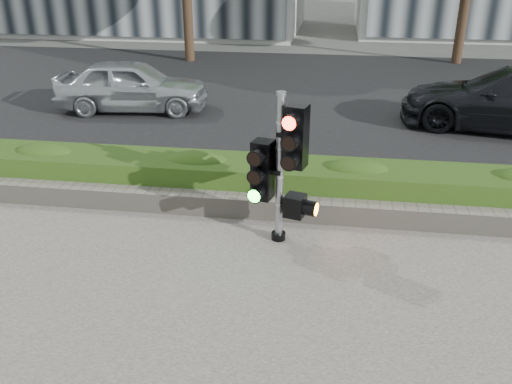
# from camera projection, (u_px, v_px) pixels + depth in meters

# --- Properties ---
(ground) EXTENTS (120.00, 120.00, 0.00)m
(ground) POSITION_uv_depth(u_px,v_px,m) (241.00, 283.00, 7.11)
(ground) COLOR #51514C
(ground) RESTS_ON ground
(road) EXTENTS (60.00, 13.00, 0.02)m
(road) POSITION_uv_depth(u_px,v_px,m) (298.00, 94.00, 16.10)
(road) COLOR black
(road) RESTS_ON ground
(curb) EXTENTS (60.00, 0.25, 0.12)m
(curb) POSITION_uv_depth(u_px,v_px,m) (270.00, 184.00, 9.91)
(curb) COLOR gray
(curb) RESTS_ON ground
(stone_wall) EXTENTS (12.00, 0.32, 0.34)m
(stone_wall) POSITION_uv_depth(u_px,v_px,m) (261.00, 207.00, 8.73)
(stone_wall) COLOR gray
(stone_wall) RESTS_ON sidewalk
(hedge) EXTENTS (12.00, 1.00, 0.68)m
(hedge) POSITION_uv_depth(u_px,v_px,m) (266.00, 181.00, 9.25)
(hedge) COLOR #598027
(hedge) RESTS_ON sidewalk
(traffic_signal) EXTENTS (0.82, 0.66, 2.24)m
(traffic_signal) POSITION_uv_depth(u_px,v_px,m) (283.00, 161.00, 7.62)
(traffic_signal) COLOR black
(traffic_signal) RESTS_ON sidewalk
(car_silver) EXTENTS (4.10, 2.02, 1.34)m
(car_silver) POSITION_uv_depth(u_px,v_px,m) (132.00, 85.00, 14.19)
(car_silver) COLOR silver
(car_silver) RESTS_ON road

